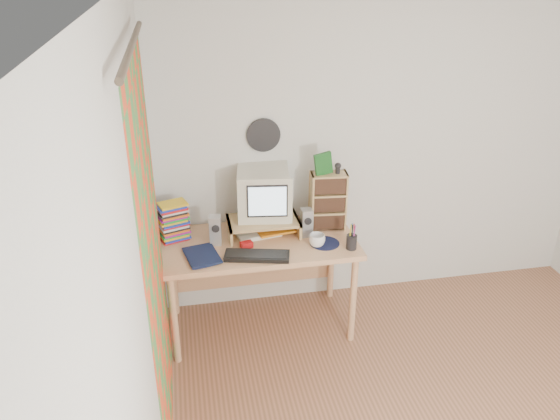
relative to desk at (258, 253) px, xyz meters
name	(u,v)px	position (x,y,z in m)	size (l,w,h in m)	color
back_wall	(382,150)	(1.03, 0.31, 0.63)	(3.50, 3.50, 0.00)	silver
left_wall	(142,306)	(-0.72, -1.44, 0.63)	(3.50, 3.50, 0.00)	silver
curtain	(155,267)	(-0.68, -0.96, 0.53)	(2.20, 2.20, 0.00)	red
wall_disc	(264,135)	(0.10, 0.29, 0.81)	(0.25, 0.25, 0.02)	black
desk	(258,253)	(0.00, 0.00, 0.00)	(1.40, 0.70, 0.75)	tan
monitor_riser	(263,223)	(0.05, 0.04, 0.23)	(0.52, 0.30, 0.12)	tan
crt_monitor	(264,195)	(0.07, 0.09, 0.43)	(0.37, 0.37, 0.35)	beige
speaker_left	(215,230)	(-0.31, -0.04, 0.24)	(0.08, 0.08, 0.22)	#9FA0A4
speaker_right	(307,223)	(0.36, -0.04, 0.24)	(0.08, 0.08, 0.21)	#9FA0A4
keyboard	(257,256)	(-0.05, -0.29, 0.15)	(0.44, 0.15, 0.03)	black
dvd_stack	(173,223)	(-0.59, 0.08, 0.27)	(0.19, 0.14, 0.27)	brown
cd_rack	(328,201)	(0.54, 0.04, 0.36)	(0.27, 0.14, 0.44)	tan
mug	(317,240)	(0.39, -0.21, 0.18)	(0.12, 0.12, 0.09)	white
diary	(187,257)	(-0.52, -0.24, 0.16)	(0.26, 0.19, 0.05)	#0F1839
mousepad	(325,243)	(0.46, -0.19, 0.14)	(0.21, 0.21, 0.00)	black
pen_cup	(352,239)	(0.62, -0.29, 0.21)	(0.07, 0.07, 0.15)	black
papers	(263,230)	(0.05, 0.06, 0.16)	(0.32, 0.23, 0.04)	white
red_box	(246,245)	(-0.10, -0.14, 0.16)	(0.08, 0.05, 0.04)	#AF1214
game_box	(323,164)	(0.49, 0.04, 0.66)	(0.13, 0.03, 0.16)	#17511D
webcam	(338,168)	(0.60, 0.04, 0.62)	(0.05, 0.05, 0.08)	black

